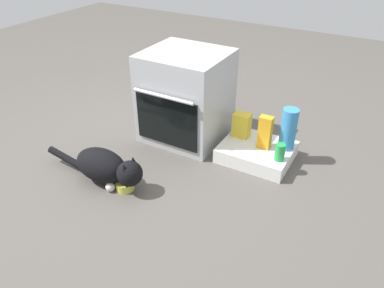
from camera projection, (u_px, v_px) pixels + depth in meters
name	position (u px, v px, depth m)	size (l,w,h in m)	color
ground	(147.00, 164.00, 2.63)	(8.00, 8.00, 0.00)	#56514C
oven	(186.00, 96.00, 2.79)	(0.59, 0.59, 0.68)	#B7BABF
pantry_cabinet	(257.00, 152.00, 2.67)	(0.49, 0.41, 0.11)	white
food_bowl	(125.00, 185.00, 2.38)	(0.12, 0.12, 0.08)	#D1D14C
cat	(106.00, 167.00, 2.39)	(0.79, 0.22, 0.24)	black
snack_bag	(242.00, 125.00, 2.71)	(0.12, 0.09, 0.18)	yellow
soda_can	(280.00, 152.00, 2.46)	(0.07, 0.07, 0.12)	green
juice_carton	(265.00, 132.00, 2.56)	(0.09, 0.06, 0.24)	orange
water_bottle	(288.00, 129.00, 2.54)	(0.11, 0.11, 0.30)	#388CD1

